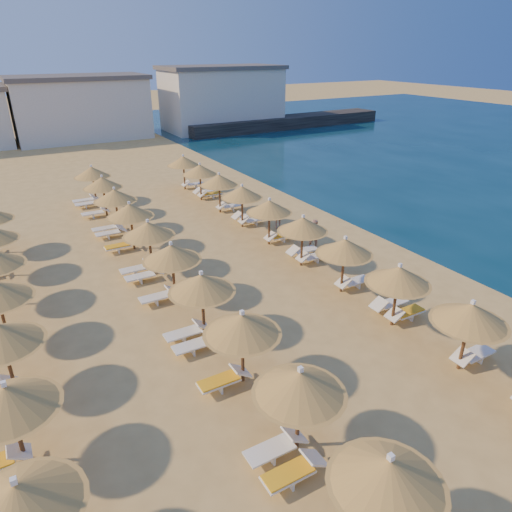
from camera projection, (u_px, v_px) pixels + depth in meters
ground at (287, 325)px, 18.46m from camera, size 220.00×220.00×0.00m
jetty at (287, 122)px, 63.46m from camera, size 30.11×4.96×1.50m
hotel_blocks at (99, 107)px, 55.10m from camera, size 48.80×11.29×8.10m
parasol_row_east at (322, 236)px, 21.37m from camera, size 2.57×37.72×2.75m
parasol_row_west at (186, 268)px, 18.26m from camera, size 2.57×37.72×2.75m
loungers at (222, 301)px, 19.53m from camera, size 16.74×35.76×0.66m
beachgoer_b at (315, 235)px, 25.00m from camera, size 1.07×1.05×1.75m
beachgoer_c at (278, 216)px, 28.07m from camera, size 0.96×0.63×1.52m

